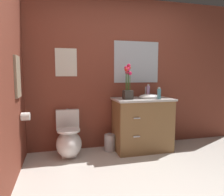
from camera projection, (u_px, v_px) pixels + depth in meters
name	position (u px, v px, depth m)	size (l,w,h in m)	color
wall_back	(124.00, 74.00, 3.62)	(4.40, 0.05, 2.50)	brown
wall_left	(3.00, 74.00, 2.08)	(0.05, 4.58, 2.50)	brown
toilet	(69.00, 140.00, 3.20)	(0.38, 0.59, 0.69)	white
vanity_cabinet	(142.00, 124.00, 3.45)	(0.94, 0.56, 1.03)	brown
flower_vase	(128.00, 86.00, 3.27)	(0.14, 0.14, 0.55)	#38332D
soap_bottle	(159.00, 94.00, 3.28)	(0.06, 0.06, 0.19)	teal
lotion_bottle	(148.00, 91.00, 3.51)	(0.05, 0.05, 0.22)	#B28CBF
trash_bin	(110.00, 142.00, 3.43)	(0.18, 0.18, 0.27)	#B7B7BC
wall_poster	(66.00, 62.00, 3.32)	(0.34, 0.01, 0.44)	silver
wall_mirror	(137.00, 62.00, 3.62)	(0.80, 0.01, 0.70)	#B2BCC6
hanging_towel	(17.00, 77.00, 2.63)	(0.03, 0.28, 0.52)	gray
toilet_paper_roll	(26.00, 116.00, 2.82)	(0.11, 0.11, 0.11)	white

